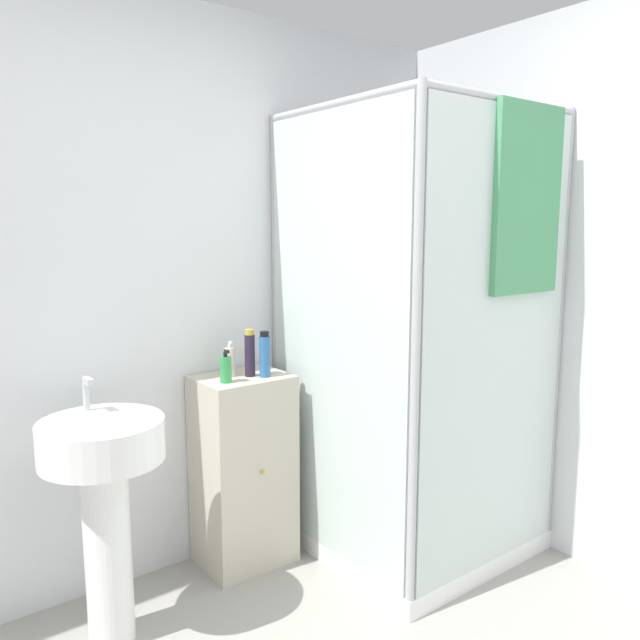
{
  "coord_description": "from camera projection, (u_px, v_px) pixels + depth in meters",
  "views": [
    {
      "loc": [
        -0.95,
        -0.87,
        1.56
      ],
      "look_at": [
        0.56,
        1.1,
        1.18
      ],
      "focal_mm": 35.0,
      "sensor_mm": 36.0,
      "label": 1
    }
  ],
  "objects": [
    {
      "name": "soap_dispenser",
      "position": [
        226.0,
        369.0,
        2.67
      ],
      "size": [
        0.05,
        0.05,
        0.14
      ],
      "color": "green",
      "rests_on": "vanity_cabinet"
    },
    {
      "name": "wall_back",
      "position": [
        129.0,
        298.0,
        2.64
      ],
      "size": [
        6.4,
        0.06,
        2.5
      ],
      "primitive_type": "cube",
      "color": "silver",
      "rests_on": "ground_plane"
    },
    {
      "name": "shampoo_bottle_blue",
      "position": [
        265.0,
        355.0,
        2.77
      ],
      "size": [
        0.05,
        0.05,
        0.21
      ],
      "color": "#2D66A3",
      "rests_on": "vanity_cabinet"
    },
    {
      "name": "lotion_bottle_white",
      "position": [
        230.0,
        362.0,
        2.78
      ],
      "size": [
        0.05,
        0.05,
        0.16
      ],
      "color": "beige",
      "rests_on": "vanity_cabinet"
    },
    {
      "name": "sink",
      "position": [
        104.0,
        486.0,
        2.28
      ],
      "size": [
        0.45,
        0.45,
        0.99
      ],
      "color": "white",
      "rests_on": "ground_plane"
    },
    {
      "name": "shampoo_bottle_tall_black",
      "position": [
        250.0,
        354.0,
        2.78
      ],
      "size": [
        0.05,
        0.05,
        0.21
      ],
      "color": "#281E33",
      "rests_on": "vanity_cabinet"
    },
    {
      "name": "shower_enclosure",
      "position": [
        417.0,
        438.0,
        2.94
      ],
      "size": [
        0.97,
        1.0,
        2.06
      ],
      "color": "white",
      "rests_on": "ground_plane"
    },
    {
      "name": "vanity_cabinet",
      "position": [
        243.0,
        470.0,
        2.86
      ],
      "size": [
        0.41,
        0.34,
        0.89
      ],
      "color": "beige",
      "rests_on": "ground_plane"
    }
  ]
}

